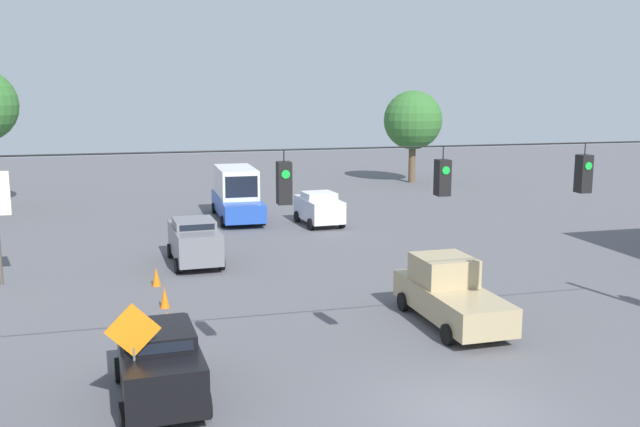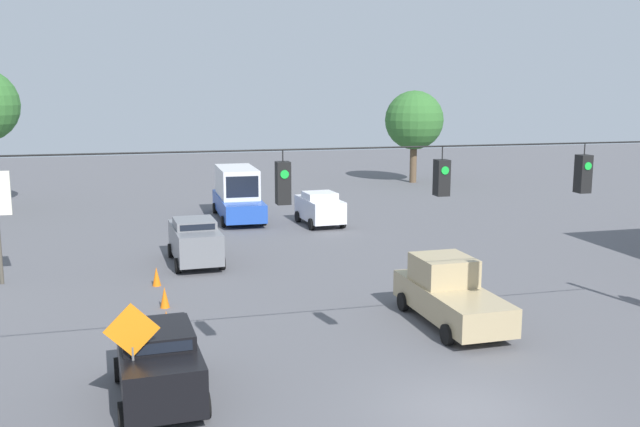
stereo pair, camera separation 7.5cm
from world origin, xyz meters
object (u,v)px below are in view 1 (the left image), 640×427
(traffic_cone_fourth, at_px, (156,277))
(traffic_cone_nearest, at_px, (171,360))
(pickup_truck_tan_crossing_near, at_px, (450,294))
(traffic_cone_second, at_px, (167,322))
(overhead_signal_span, at_px, (441,223))
(box_truck_blue_withflow_deep, at_px, (237,194))
(sedan_grey_withflow_far, at_px, (195,240))
(work_zone_sign, at_px, (133,339))
(tree_horizon_right, at_px, (413,120))
(sedan_white_oncoming_deep, at_px, (319,208))
(sedan_black_parked_shoulder, at_px, (159,362))
(traffic_cone_third, at_px, (165,297))

(traffic_cone_fourth, bearing_deg, traffic_cone_nearest, 90.34)
(traffic_cone_fourth, bearing_deg, pickup_truck_tan_crossing_near, 142.74)
(traffic_cone_fourth, bearing_deg, traffic_cone_second, 91.06)
(overhead_signal_span, relative_size, traffic_cone_second, 29.44)
(overhead_signal_span, distance_m, box_truck_blue_withflow_deep, 25.38)
(sedan_grey_withflow_far, relative_size, work_zone_sign, 1.60)
(pickup_truck_tan_crossing_near, relative_size, traffic_cone_second, 7.20)
(traffic_cone_fourth, height_order, tree_horizon_right, tree_horizon_right)
(pickup_truck_tan_crossing_near, relative_size, traffic_cone_nearest, 7.20)
(overhead_signal_span, distance_m, tree_horizon_right, 40.54)
(sedan_white_oncoming_deep, relative_size, sedan_grey_withflow_far, 0.86)
(work_zone_sign, bearing_deg, box_truck_blue_withflow_deep, -103.49)
(sedan_black_parked_shoulder, bearing_deg, tree_horizon_right, -120.52)
(overhead_signal_span, xyz_separation_m, tree_horizon_right, (-14.70, -37.78, 0.73))
(pickup_truck_tan_crossing_near, bearing_deg, work_zone_sign, 24.83)
(overhead_signal_span, distance_m, traffic_cone_third, 11.45)
(overhead_signal_span, xyz_separation_m, sedan_white_oncoming_deep, (-2.68, -22.01, -3.33))
(box_truck_blue_withflow_deep, height_order, sedan_black_parked_shoulder, box_truck_blue_withflow_deep)
(traffic_cone_nearest, distance_m, traffic_cone_second, 3.25)
(pickup_truck_tan_crossing_near, distance_m, traffic_cone_third, 9.85)
(box_truck_blue_withflow_deep, xyz_separation_m, tree_horizon_right, (-16.19, -12.60, 3.55))
(overhead_signal_span, height_order, traffic_cone_second, overhead_signal_span)
(work_zone_sign, distance_m, tree_horizon_right, 44.02)
(pickup_truck_tan_crossing_near, relative_size, traffic_cone_fourth, 7.20)
(sedan_black_parked_shoulder, xyz_separation_m, traffic_cone_third, (-0.48, -7.56, -0.59))
(overhead_signal_span, relative_size, sedan_black_parked_shoulder, 4.97)
(traffic_cone_nearest, bearing_deg, traffic_cone_second, -90.93)
(traffic_cone_third, distance_m, tree_horizon_right, 36.38)
(box_truck_blue_withflow_deep, relative_size, traffic_cone_nearest, 9.46)
(sedan_white_oncoming_deep, height_order, box_truck_blue_withflow_deep, box_truck_blue_withflow_deep)
(sedan_white_oncoming_deep, bearing_deg, box_truck_blue_withflow_deep, -37.26)
(sedan_black_parked_shoulder, xyz_separation_m, traffic_cone_nearest, (-0.36, -1.55, -0.59))
(sedan_black_parked_shoulder, xyz_separation_m, work_zone_sign, (0.58, 1.10, 1.02))
(work_zone_sign, xyz_separation_m, tree_horizon_right, (-22.25, -37.86, 3.04))
(tree_horizon_right, bearing_deg, work_zone_sign, 59.56)
(traffic_cone_second, bearing_deg, traffic_cone_third, -91.49)
(overhead_signal_span, distance_m, sedan_white_oncoming_deep, 22.42)
(sedan_grey_withflow_far, distance_m, tree_horizon_right, 30.47)
(sedan_white_oncoming_deep, height_order, traffic_cone_fourth, sedan_white_oncoming_deep)
(pickup_truck_tan_crossing_near, xyz_separation_m, sedan_black_parked_shoulder, (9.46, 3.54, -0.01))
(work_zone_sign, bearing_deg, sedan_grey_withflow_far, -100.19)
(overhead_signal_span, bearing_deg, sedan_black_parked_shoulder, -8.31)
(pickup_truck_tan_crossing_near, distance_m, box_truck_blue_withflow_deep, 21.01)
(sedan_grey_withflow_far, bearing_deg, work_zone_sign, 79.81)
(traffic_cone_nearest, height_order, traffic_cone_third, same)
(overhead_signal_span, distance_m, work_zone_sign, 7.90)
(sedan_black_parked_shoulder, xyz_separation_m, tree_horizon_right, (-21.67, -36.76, 4.06))
(sedan_grey_withflow_far, bearing_deg, overhead_signal_span, 108.28)
(overhead_signal_span, height_order, traffic_cone_nearest, overhead_signal_span)
(tree_horizon_right, bearing_deg, traffic_cone_nearest, 58.81)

